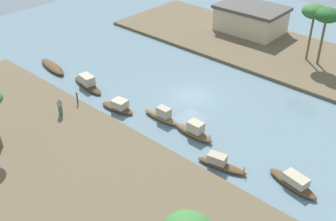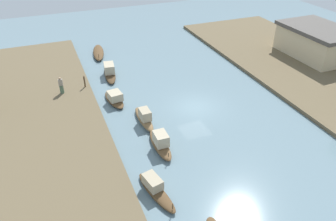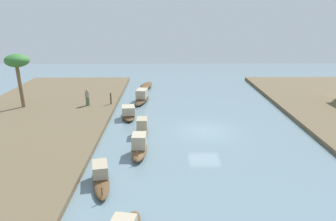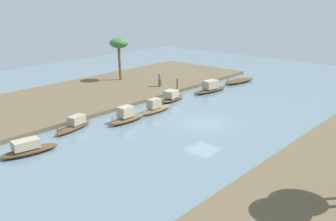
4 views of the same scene
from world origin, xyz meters
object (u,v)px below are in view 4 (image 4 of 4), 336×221
at_px(sampan_with_red_awning, 210,88).
at_px(sampan_midstream, 127,117).
at_px(person_on_near_bank, 160,80).
at_px(sampan_open_hull, 240,81).
at_px(mooring_post, 177,84).
at_px(sampan_foreground, 28,149).
at_px(sampan_with_tall_canopy, 74,125).
at_px(sampan_downstream_large, 172,97).
at_px(palm_tree_left_near, 119,44).
at_px(sampan_upstream_small, 156,108).

height_order(sampan_with_red_awning, sampan_midstream, sampan_midstream).
relative_size(sampan_midstream, person_on_near_bank, 2.34).
distance_m(sampan_open_hull, mooring_post, 8.92).
height_order(sampan_foreground, sampan_with_tall_canopy, sampan_with_tall_canopy).
height_order(sampan_downstream_large, palm_tree_left_near, palm_tree_left_near).
bearing_deg(sampan_with_red_awning, person_on_near_bank, -54.41).
xyz_separation_m(sampan_open_hull, sampan_with_tall_canopy, (23.49, -1.25, 0.13)).
relative_size(sampan_with_tall_canopy, person_on_near_bank, 2.49).
xyz_separation_m(sampan_foreground, sampan_with_red_awning, (-22.44, -0.58, 0.07)).
bearing_deg(sampan_midstream, sampan_with_tall_canopy, -24.24).
relative_size(sampan_with_red_awning, sampan_midstream, 1.27).
distance_m(person_on_near_bank, mooring_post, 2.24).
distance_m(sampan_open_hull, sampan_upstream_small, 15.83).
relative_size(sampan_open_hull, sampan_downstream_large, 1.41).
bearing_deg(sampan_upstream_small, palm_tree_left_near, -119.69).
bearing_deg(sampan_open_hull, palm_tree_left_near, -40.99).
height_order(sampan_foreground, sampan_with_red_awning, sampan_with_red_awning).
bearing_deg(sampan_open_hull, sampan_midstream, 11.45).
xyz_separation_m(person_on_near_bank, palm_tree_left_near, (0.46, -6.13, 3.61)).
distance_m(sampan_midstream, palm_tree_left_near, 16.22).
bearing_deg(sampan_midstream, sampan_upstream_small, -178.68).
distance_m(sampan_with_tall_canopy, sampan_midstream, 4.42).
bearing_deg(sampan_downstream_large, sampan_open_hull, 168.08).
xyz_separation_m(sampan_upstream_small, sampan_with_tall_canopy, (7.67, -1.83, -0.08)).
relative_size(sampan_downstream_large, mooring_post, 3.22).
height_order(sampan_upstream_small, person_on_near_bank, person_on_near_bank).
relative_size(sampan_foreground, person_on_near_bank, 2.57).
bearing_deg(sampan_with_tall_canopy, sampan_foreground, 6.80).
xyz_separation_m(sampan_downstream_large, sampan_with_red_awning, (-5.57, 0.86, 0.05)).
height_order(sampan_with_tall_canopy, palm_tree_left_near, palm_tree_left_near).
bearing_deg(person_on_near_bank, sampan_foreground, 112.25).
bearing_deg(sampan_with_red_awning, sampan_downstream_large, -0.69).
distance_m(sampan_upstream_small, sampan_foreground, 12.78).
distance_m(sampan_open_hull, sampan_downstream_large, 11.76).
relative_size(sampan_midstream, mooring_post, 3.39).
height_order(sampan_open_hull, sampan_midstream, sampan_midstream).
bearing_deg(sampan_midstream, palm_tree_left_near, -129.85).
relative_size(sampan_open_hull, mooring_post, 4.56).
bearing_deg(sampan_open_hull, sampan_upstream_small, 11.74).
bearing_deg(sampan_with_red_awning, palm_tree_left_near, -66.40).
height_order(sampan_foreground, mooring_post, mooring_post).
bearing_deg(sampan_open_hull, sampan_foreground, 10.69).
distance_m(sampan_upstream_small, person_on_near_bank, 9.08).
bearing_deg(person_on_near_bank, palm_tree_left_near, 10.45).
bearing_deg(palm_tree_left_near, sampan_upstream_small, 61.12).
bearing_deg(person_on_near_bank, sampan_downstream_large, 151.76).
distance_m(sampan_midstream, mooring_post, 11.67).
height_order(sampan_open_hull, palm_tree_left_near, palm_tree_left_near).
bearing_deg(sampan_with_tall_canopy, sampan_midstream, 142.60).
bearing_deg(sampan_downstream_large, sampan_with_red_awning, 163.73).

